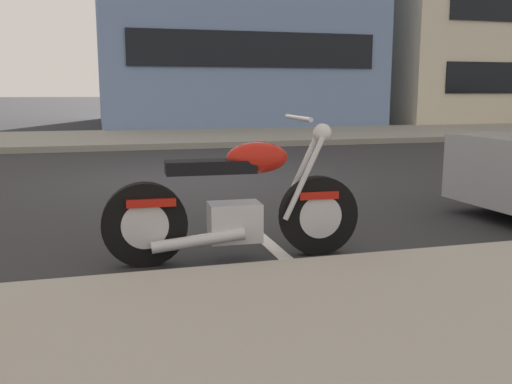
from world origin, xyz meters
The scene contains 4 objects.
ground_plane centered at (0.00, 0.00, 0.00)m, with size 260.00×260.00×0.00m, color #28282B.
parking_stall_stripe centered at (0.00, -3.93, 0.00)m, with size 0.12×2.20×0.01m, color silver.
parked_motorcycle centered at (-0.37, -4.09, 0.43)m, with size 2.01×0.62×1.12m.
townhouse_mid_block centered at (15.99, 13.94, 4.03)m, with size 13.34×9.31×8.06m.
Camera 1 is at (-1.37, -8.24, 1.30)m, focal length 39.56 mm.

